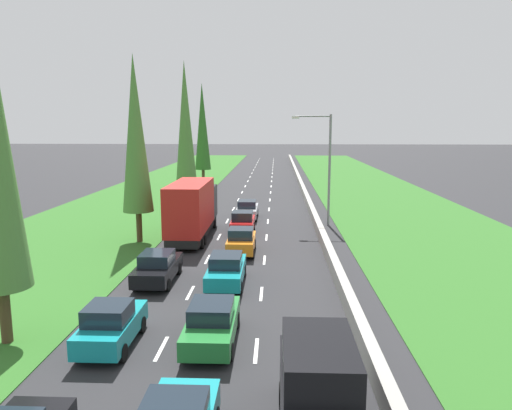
% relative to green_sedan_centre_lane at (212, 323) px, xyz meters
% --- Properties ---
extents(ground_plane, '(300.00, 300.00, 0.00)m').
position_rel_green_sedan_centre_lane_xyz_m(ground_plane, '(-0.06, 44.44, -0.81)').
color(ground_plane, '#28282B').
rests_on(ground_plane, ground).
extents(grass_verge_left, '(14.00, 140.00, 0.04)m').
position_rel_green_sedan_centre_lane_xyz_m(grass_verge_left, '(-12.71, 44.44, -0.79)').
color(grass_verge_left, '#2D6623').
rests_on(grass_verge_left, ground).
extents(grass_verge_right, '(14.00, 140.00, 0.04)m').
position_rel_green_sedan_centre_lane_xyz_m(grass_verge_right, '(14.29, 44.44, -0.79)').
color(grass_verge_right, '#2D6623').
rests_on(grass_verge_right, ground).
extents(median_barrier, '(0.44, 120.00, 0.85)m').
position_rel_green_sedan_centre_lane_xyz_m(median_barrier, '(5.64, 44.44, -0.39)').
color(median_barrier, '#9E9B93').
rests_on(median_barrier, ground).
extents(lane_markings, '(3.64, 116.00, 0.01)m').
position_rel_green_sedan_centre_lane_xyz_m(lane_markings, '(-0.06, 44.44, -0.81)').
color(lane_markings, white).
rests_on(lane_markings, ground).
extents(green_sedan_centre_lane, '(1.82, 4.50, 1.64)m').
position_rel_green_sedan_centre_lane_xyz_m(green_sedan_centre_lane, '(0.00, 0.00, 0.00)').
color(green_sedan_centre_lane, '#237A33').
rests_on(green_sedan_centre_lane, ground).
extents(teal_sedan_centre_lane, '(1.82, 4.50, 1.64)m').
position_rel_green_sedan_centre_lane_xyz_m(teal_sedan_centre_lane, '(-0.16, 6.75, 0.00)').
color(teal_sedan_centre_lane, teal).
rests_on(teal_sedan_centre_lane, ground).
extents(orange_hatchback_centre_lane, '(1.74, 3.90, 1.72)m').
position_rel_green_sedan_centre_lane_xyz_m(orange_hatchback_centre_lane, '(0.17, 12.84, 0.02)').
color(orange_hatchback_centre_lane, orange).
rests_on(orange_hatchback_centre_lane, ground).
extents(teal_hatchback_left_lane, '(1.74, 3.90, 1.72)m').
position_rel_green_sedan_centre_lane_xyz_m(teal_hatchback_left_lane, '(-3.70, -0.44, 0.02)').
color(teal_hatchback_left_lane, teal).
rests_on(teal_hatchback_left_lane, ground).
extents(black_van_right_lane, '(1.96, 4.90, 2.82)m').
position_rel_green_sedan_centre_lane_xyz_m(black_van_right_lane, '(3.48, -5.52, 0.59)').
color(black_van_right_lane, black).
rests_on(black_van_right_lane, ground).
extents(black_sedan_left_lane, '(1.82, 4.50, 1.64)m').
position_rel_green_sedan_centre_lane_xyz_m(black_sedan_left_lane, '(-3.79, 7.01, 0.00)').
color(black_sedan_left_lane, black).
rests_on(black_sedan_left_lane, ground).
extents(red_box_truck_left_lane, '(2.46, 9.40, 4.18)m').
position_rel_green_sedan_centre_lane_xyz_m(red_box_truck_left_lane, '(-3.67, 17.06, 1.37)').
color(red_box_truck_left_lane, black).
rests_on(red_box_truck_left_lane, ground).
extents(red_hatchback_centre_lane, '(1.74, 3.90, 1.72)m').
position_rel_green_sedan_centre_lane_xyz_m(red_hatchback_centre_lane, '(-0.15, 18.77, 0.02)').
color(red_hatchback_centre_lane, red).
rests_on(red_hatchback_centre_lane, ground).
extents(silver_sedan_centre_lane, '(1.82, 4.50, 1.64)m').
position_rel_green_sedan_centre_lane_xyz_m(silver_sedan_centre_lane, '(-0.16, 24.64, 0.00)').
color(silver_sedan_centre_lane, silver).
rests_on(silver_sedan_centre_lane, ground).
extents(poplar_tree_second, '(2.12, 2.12, 12.92)m').
position_rel_green_sedan_centre_lane_xyz_m(poplar_tree_second, '(-7.23, 15.73, 6.70)').
color(poplar_tree_second, '#4C3823').
rests_on(poplar_tree_second, ground).
extents(poplar_tree_third, '(2.17, 2.17, 14.62)m').
position_rel_green_sedan_centre_lane_xyz_m(poplar_tree_third, '(-6.96, 32.50, 7.55)').
color(poplar_tree_third, '#4C3823').
rests_on(poplar_tree_third, ground).
extents(poplar_tree_fourth, '(2.14, 2.14, 13.72)m').
position_rel_green_sedan_centre_lane_xyz_m(poplar_tree_fourth, '(-7.60, 48.17, 7.10)').
color(poplar_tree_fourth, '#4C3823').
rests_on(poplar_tree_fourth, ground).
extents(street_light_mast, '(3.20, 0.28, 9.00)m').
position_rel_green_sedan_centre_lane_xyz_m(street_light_mast, '(6.33, 22.08, 4.42)').
color(street_light_mast, gray).
rests_on(street_light_mast, ground).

